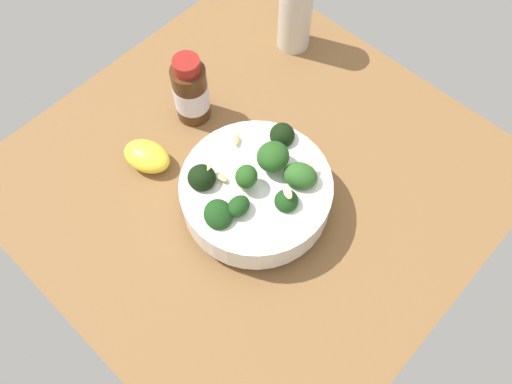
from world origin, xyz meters
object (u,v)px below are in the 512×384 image
at_px(bowl_of_broccoli, 256,191).
at_px(lemon_wedge, 147,156).
at_px(bottle_short, 191,92).
at_px(bottle_tall, 296,4).

distance_m(bowl_of_broccoli, lemon_wedge, 0.17).
distance_m(bowl_of_broccoli, bottle_short, 0.19).
xyz_separation_m(lemon_wedge, bottle_tall, (0.32, 0.00, 0.06)).
height_order(bowl_of_broccoli, lemon_wedge, bowl_of_broccoli).
bearing_deg(bowl_of_broccoli, lemon_wedge, 109.35).
height_order(bowl_of_broccoli, bottle_short, bottle_short).
bearing_deg(bottle_short, lemon_wedge, -171.36).
bearing_deg(bottle_tall, bottle_short, 176.31).
distance_m(lemon_wedge, bottle_tall, 0.33).
bearing_deg(lemon_wedge, bowl_of_broccoli, -70.65).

